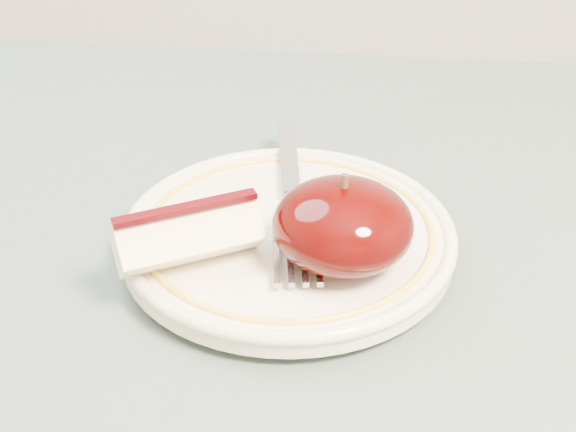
# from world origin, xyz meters

# --- Properties ---
(plate) EXTENTS (0.21, 0.21, 0.02)m
(plate) POSITION_xyz_m (-0.00, 0.11, 0.76)
(plate) COLOR beige
(plate) RESTS_ON table
(apple_half) EXTENTS (0.08, 0.08, 0.06)m
(apple_half) POSITION_xyz_m (0.03, 0.08, 0.79)
(apple_half) COLOR black
(apple_half) RESTS_ON plate
(apple_wedge) EXTENTS (0.09, 0.07, 0.04)m
(apple_wedge) POSITION_xyz_m (-0.06, 0.07, 0.79)
(apple_wedge) COLOR #FAEEB8
(apple_wedge) RESTS_ON plate
(fork) EXTENTS (0.05, 0.20, 0.00)m
(fork) POSITION_xyz_m (-0.01, 0.14, 0.77)
(fork) COLOR gray
(fork) RESTS_ON plate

